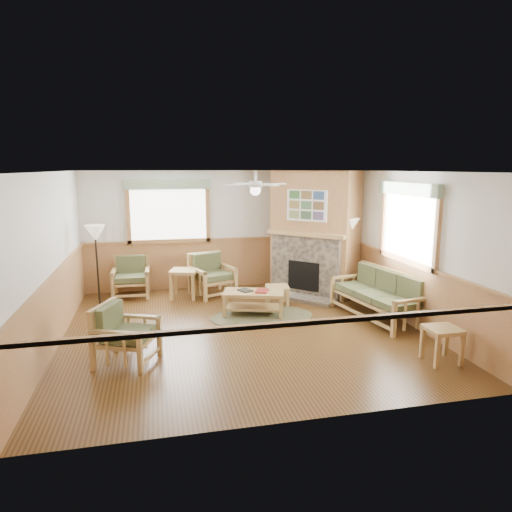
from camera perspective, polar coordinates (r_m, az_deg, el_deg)
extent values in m
cube|color=#513316|center=(8.03, -1.72, -9.18)|extent=(6.00, 6.00, 0.01)
cube|color=white|center=(7.53, -1.84, 10.51)|extent=(6.00, 6.00, 0.01)
cube|color=silver|center=(10.59, -4.84, 3.29)|extent=(6.00, 0.02, 2.70)
cube|color=silver|center=(4.83, 4.96, -6.06)|extent=(6.00, 0.02, 2.70)
cube|color=silver|center=(7.70, -24.27, -0.56)|extent=(0.02, 6.00, 2.70)
cube|color=silver|center=(8.73, 17.95, 1.14)|extent=(0.02, 6.00, 2.70)
cylinder|color=#4B4A2F|center=(8.67, 0.77, -7.56)|extent=(2.46, 2.46, 0.01)
cube|color=maroon|center=(8.65, 0.75, -4.29)|extent=(0.32, 0.36, 0.03)
cube|color=#282821|center=(8.70, -1.36, -4.23)|extent=(0.30, 0.33, 0.03)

